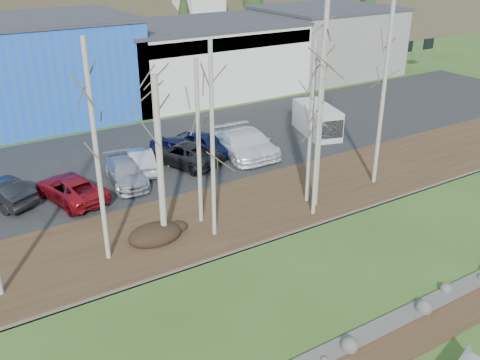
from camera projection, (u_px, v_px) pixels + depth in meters
dirt_strip at (390, 347)px, 20.00m from camera, size 80.00×1.80×0.03m
near_bank_rocks at (371, 333)px, 20.78m from camera, size 80.00×0.80×0.50m
river at (305, 281)px, 23.95m from camera, size 80.00×8.00×0.90m
far_bank_rocks at (254, 241)px, 27.11m from camera, size 80.00×0.80×0.46m
far_bank at (222, 215)px, 29.56m from camera, size 80.00×7.00×0.15m
parking_lot at (147, 156)px, 37.67m from camera, size 80.00×14.00×0.14m
building_blue at (8, 71)px, 43.89m from camera, size 20.40×12.24×8.30m
building_white at (201, 57)px, 52.94m from camera, size 18.36×12.24×6.80m
building_grey at (325, 40)px, 60.63m from camera, size 14.28×12.24×7.30m
dirt_mound at (155, 234)px, 26.97m from camera, size 2.80×1.98×0.55m
birch_1 at (97, 157)px, 23.34m from camera, size 0.22×0.22×10.34m
birch_2 at (160, 161)px, 25.51m from camera, size 0.32×0.32×8.36m
birch_3 at (212, 144)px, 25.50m from camera, size 0.21×0.21×9.87m
birch_4 at (199, 144)px, 27.04m from camera, size 0.22×0.22×8.75m
birch_5 at (318, 132)px, 27.68m from camera, size 0.21×0.21×9.44m
birch_6 at (321, 109)px, 28.29m from camera, size 0.27×0.27×11.31m
birch_7 at (311, 124)px, 29.21m from camera, size 0.24×0.24×9.27m
birch_8 at (384, 87)px, 31.04m from camera, size 0.24×0.24×12.04m
car_2 at (71, 189)px, 30.84m from camera, size 3.55×5.68×1.46m
car_3 at (126, 172)px, 33.03m from camera, size 2.69×5.22×1.45m
car_4 at (180, 149)px, 36.63m from camera, size 3.50×4.89×1.55m
car_5 at (140, 160)px, 34.81m from camera, size 2.62×4.74×1.48m
car_6 at (183, 153)px, 35.87m from camera, size 4.41×6.11×1.55m
car_7 at (238, 146)px, 37.12m from camera, size 2.79×5.71×1.60m
car_8 at (252, 142)px, 37.71m from camera, size 2.79×5.71×1.60m
car_9 at (206, 143)px, 37.60m from camera, size 3.50×4.89×1.55m
van_white at (318, 121)px, 41.28m from camera, size 3.45×5.48×2.23m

